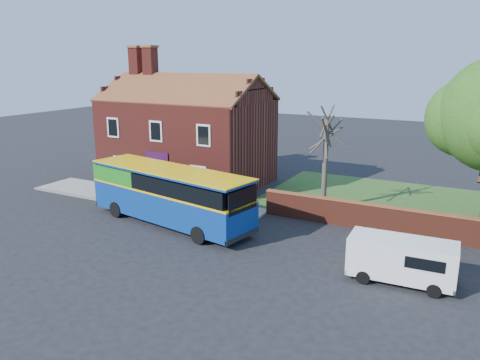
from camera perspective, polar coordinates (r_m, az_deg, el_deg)
The scene contains 9 objects.
ground at distance 25.32m, azimuth -7.54°, elevation -7.84°, with size 120.00×120.00×0.00m, color black.
pavement at distance 33.66m, azimuth -11.67°, elevation -2.22°, with size 18.00×3.50×0.12m, color gray.
kerb at distance 32.39m, azimuth -13.63°, elevation -2.98°, with size 18.00×0.15×0.14m, color slate.
grass_strip at distance 33.41m, azimuth 25.34°, elevation -3.55°, with size 26.00×12.00×0.04m, color #426B28.
shop_building at distance 37.40m, azimuth -6.39°, elevation 4.94°, with size 12.30×8.13×10.50m.
boundary_wall at distance 27.45m, azimuth 24.83°, elevation -5.51°, with size 22.00×0.38×1.60m.
bus at distance 28.22m, azimuth -9.05°, elevation -1.44°, with size 11.38×4.79×3.36m.
van_near at distance 21.92m, azimuth 19.14°, elevation -9.06°, with size 4.60×2.06×1.99m.
bare_tree at distance 30.38m, azimuth 10.35°, elevation 2.39°, with size 2.43×2.89×6.47m.
Camera 1 is at (13.72, -19.00, 9.58)m, focal length 35.00 mm.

